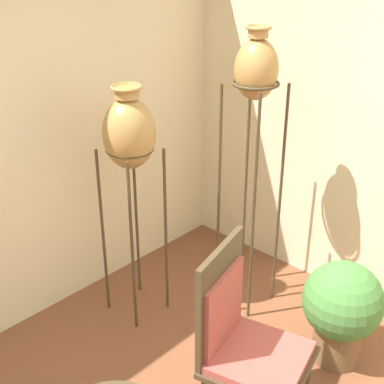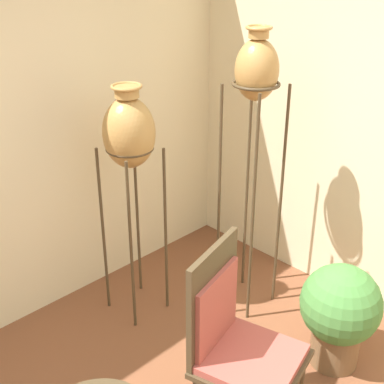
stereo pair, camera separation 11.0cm
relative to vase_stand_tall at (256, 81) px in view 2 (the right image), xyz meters
The scene contains 4 objects.
vase_stand_tall is the anchor object (origin of this frame).
vase_stand_medium 0.84m from the vase_stand_tall, 140.88° to the left, with size 0.33×0.33×1.61m.
chair 1.51m from the vase_stand_tall, 143.52° to the right, with size 0.59×0.59×1.09m.
potted_plant 1.47m from the vase_stand_tall, 96.49° to the right, with size 0.49×0.49×0.68m.
Camera 2 is at (-1.05, -0.88, 2.42)m, focal length 50.00 mm.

